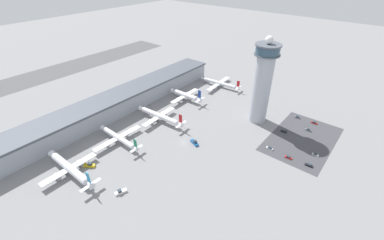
# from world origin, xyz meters

# --- Properties ---
(ground_plane) EXTENTS (1000.00, 1000.00, 0.00)m
(ground_plane) POSITION_xyz_m (0.00, 0.00, 0.00)
(ground_plane) COLOR gray
(terminal_building) EXTENTS (204.65, 25.00, 15.44)m
(terminal_building) POSITION_xyz_m (0.00, 70.00, 7.82)
(terminal_building) COLOR #A3A8B2
(terminal_building) RESTS_ON ground
(runway_strip) EXTENTS (306.98, 44.00, 0.01)m
(runway_strip) POSITION_xyz_m (0.00, 196.30, 0.00)
(runway_strip) COLOR #515154
(runway_strip) RESTS_ON ground
(control_tower) EXTENTS (17.88, 17.88, 65.18)m
(control_tower) POSITION_xyz_m (59.50, -25.27, 32.38)
(control_tower) COLOR #ADB2BC
(control_tower) RESTS_ON ground
(parking_lot_surface) EXTENTS (64.00, 40.00, 0.01)m
(parking_lot_surface) POSITION_xyz_m (56.62, -62.22, 0.00)
(parking_lot_surface) COLOR #424247
(parking_lot_surface) RESTS_ON ground
(airplane_gate_alpha) EXTENTS (34.08, 44.11, 13.77)m
(airplane_gate_alpha) POSITION_xyz_m (-64.65, 31.38, 4.36)
(airplane_gate_alpha) COLOR silver
(airplane_gate_alpha) RESTS_ON ground
(airplane_gate_bravo) EXTENTS (37.51, 39.63, 11.42)m
(airplane_gate_bravo) POSITION_xyz_m (-27.70, 34.65, 3.99)
(airplane_gate_bravo) COLOR white
(airplane_gate_bravo) RESTS_ON ground
(airplane_gate_charlie) EXTENTS (33.88, 43.60, 13.16)m
(airplane_gate_charlie) POSITION_xyz_m (9.59, 32.28, 4.55)
(airplane_gate_charlie) COLOR white
(airplane_gate_charlie) RESTS_ON ground
(airplane_gate_delta) EXTENTS (34.78, 33.21, 13.84)m
(airplane_gate_delta) POSITION_xyz_m (49.03, 39.73, 4.65)
(airplane_gate_delta) COLOR white
(airplane_gate_delta) RESTS_ON ground
(airplane_gate_echo) EXTENTS (39.28, 42.47, 11.09)m
(airplane_gate_echo) POSITION_xyz_m (91.51, 32.01, 3.65)
(airplane_gate_echo) COLOR silver
(airplane_gate_echo) RESTS_ON ground
(service_truck_catering) EXTENTS (6.89, 4.29, 2.43)m
(service_truck_catering) POSITION_xyz_m (-55.24, -2.95, 0.84)
(service_truck_catering) COLOR black
(service_truck_catering) RESTS_ON ground
(service_truck_fuel) EXTENTS (5.92, 7.28, 2.84)m
(service_truck_fuel) POSITION_xyz_m (-54.34, 29.05, 0.99)
(service_truck_fuel) COLOR black
(service_truck_fuel) RESTS_ON ground
(service_truck_baggage) EXTENTS (4.86, 7.75, 2.81)m
(service_truck_baggage) POSITION_xyz_m (4.18, -6.65, 0.97)
(service_truck_baggage) COLOR black
(service_truck_baggage) RESTS_ON ground
(car_black_suv) EXTENTS (1.96, 4.15, 1.36)m
(car_black_suv) POSITION_xyz_m (44.21, -74.97, 0.52)
(car_black_suv) COLOR black
(car_black_suv) RESTS_ON ground
(car_white_wagon) EXTENTS (1.87, 4.39, 1.51)m
(car_white_wagon) POSITION_xyz_m (69.73, -61.95, 0.58)
(car_white_wagon) COLOR black
(car_white_wagon) RESTS_ON ground
(car_green_van) EXTENTS (1.92, 4.67, 1.36)m
(car_green_van) POSITION_xyz_m (31.61, -49.18, 0.52)
(car_green_van) COLOR black
(car_green_van) RESTS_ON ground
(car_grey_coupe) EXTENTS (2.06, 4.60, 1.48)m
(car_grey_coupe) POSITION_xyz_m (82.55, -62.29, 0.57)
(car_grey_coupe) COLOR black
(car_grey_coupe) RESTS_ON ground
(car_blue_compact) EXTENTS (2.01, 4.46, 1.43)m
(car_blue_compact) POSITION_xyz_m (30.49, -62.47, 0.55)
(car_blue_compact) COLOR black
(car_blue_compact) RESTS_ON ground
(car_navy_sedan) EXTENTS (2.04, 4.77, 1.42)m
(car_navy_sedan) POSITION_xyz_m (31.42, -75.02, 0.55)
(car_navy_sedan) COLOR black
(car_navy_sedan) RESTS_ON ground
(car_silver_sedan) EXTENTS (2.01, 4.22, 1.52)m
(car_silver_sedan) POSITION_xyz_m (56.83, -48.53, 0.59)
(car_silver_sedan) COLOR black
(car_silver_sedan) RESTS_ON ground
(car_red_hatchback) EXTENTS (1.74, 4.61, 1.55)m
(car_red_hatchback) POSITION_xyz_m (82.22, -49.18, 0.60)
(car_red_hatchback) COLOR black
(car_red_hatchback) RESTS_ON ground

